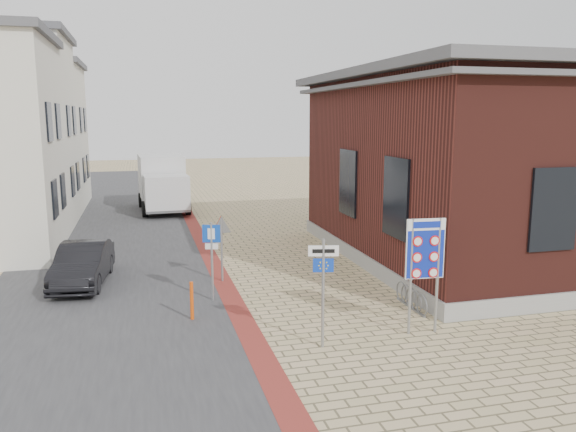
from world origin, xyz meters
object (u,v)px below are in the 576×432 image
parking_sign (212,248)px  bollard (192,301)px  box_truck (162,183)px  sedan (83,264)px  border_sign (425,251)px  essen_sign (323,276)px

parking_sign → bollard: 1.88m
box_truck → bollard: size_ratio=5.80×
sedan → bollard: size_ratio=3.84×
parking_sign → border_sign: bearing=-23.3°
sedan → bollard: (3.00, -4.06, -0.14)m
parking_sign → box_truck: bearing=107.9°
sedan → essen_sign: essen_sign is taller
sedan → parking_sign: parking_sign is taller
bollard → parking_sign: bearing=63.2°
essen_sign → bollard: (-2.71, 2.50, -1.17)m
box_truck → border_sign: bearing=-78.0°
box_truck → bollard: 17.79m
border_sign → essen_sign: bearing=-171.4°
box_truck → parking_sign: size_ratio=2.60×
border_sign → bollard: (-5.32, 2.30, -1.52)m
box_truck → sedan: bearing=-105.2°
sedan → box_truck: bearing=83.5°
bollard → sedan: bearing=126.4°
sedan → parking_sign: 4.65m
box_truck → border_sign: size_ratio=2.09×
border_sign → parking_sign: size_ratio=1.24×
essen_sign → bollard: essen_sign is taller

